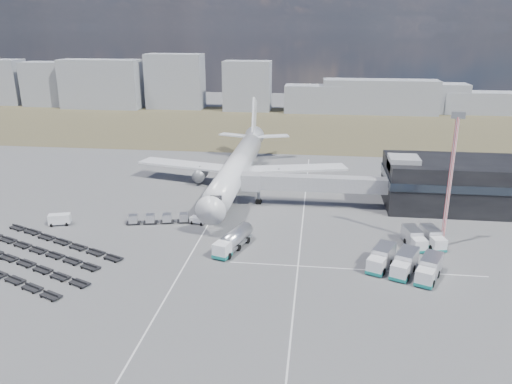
# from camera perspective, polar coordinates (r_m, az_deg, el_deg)

# --- Properties ---
(ground) EXTENTS (420.00, 420.00, 0.00)m
(ground) POSITION_cam_1_polar(r_m,az_deg,el_deg) (89.57, -5.26, -5.55)
(ground) COLOR #565659
(ground) RESTS_ON ground
(grass_strip) EXTENTS (420.00, 90.00, 0.01)m
(grass_strip) POSITION_cam_1_polar(r_m,az_deg,el_deg) (194.16, 1.68, 7.59)
(grass_strip) COLOR #46402A
(grass_strip) RESTS_ON ground
(lane_markings) EXTENTS (47.12, 110.00, 0.01)m
(lane_markings) POSITION_cam_1_polar(r_m,az_deg,el_deg) (90.82, 1.20, -5.12)
(lane_markings) COLOR silver
(lane_markings) RESTS_ON ground
(terminal) EXTENTS (30.40, 16.40, 11.00)m
(terminal) POSITION_cam_1_polar(r_m,az_deg,el_deg) (112.26, 22.10, 0.97)
(terminal) COLOR black
(terminal) RESTS_ON ground
(jet_bridge) EXTENTS (30.30, 3.80, 7.05)m
(jet_bridge) POSITION_cam_1_polar(r_m,az_deg,el_deg) (105.04, 5.55, 1.02)
(jet_bridge) COLOR #939399
(jet_bridge) RESTS_ON ground
(airliner) EXTENTS (51.59, 64.53, 17.62)m
(airliner) POSITION_cam_1_polar(r_m,az_deg,el_deg) (117.85, -2.00, 3.14)
(airliner) COLOR white
(airliner) RESTS_ON ground
(skyline) EXTENTS (308.52, 20.68, 24.65)m
(skyline) POSITION_cam_1_polar(r_m,az_deg,el_deg) (232.59, -2.23, 11.59)
(skyline) COLOR #9296A0
(skyline) RESTS_ON ground
(fuel_tanker) EXTENTS (5.64, 10.57, 3.32)m
(fuel_tanker) POSITION_cam_1_polar(r_m,az_deg,el_deg) (85.30, -2.64, -5.54)
(fuel_tanker) COLOR white
(fuel_tanker) RESTS_ON ground
(pushback_tug) EXTENTS (3.24, 2.30, 1.36)m
(pushback_tug) POSITION_cam_1_polar(r_m,az_deg,el_deg) (97.05, -6.63, -3.23)
(pushback_tug) COLOR white
(pushback_tug) RESTS_ON ground
(utility_van) EXTENTS (4.33, 2.89, 2.15)m
(utility_van) POSITION_cam_1_polar(r_m,az_deg,el_deg) (102.84, -21.53, -2.95)
(utility_van) COLOR white
(utility_van) RESTS_ON ground
(catering_truck) EXTENTS (3.23, 6.65, 2.95)m
(catering_truck) POSITION_cam_1_polar(r_m,az_deg,el_deg) (120.98, 1.68, 1.68)
(catering_truck) COLOR white
(catering_truck) RESTS_ON ground
(service_trucks_near) EXTENTS (12.10, 10.84, 3.02)m
(service_trucks_near) POSITION_cam_1_polar(r_m,az_deg,el_deg) (80.70, 16.62, -7.81)
(service_trucks_near) COLOR white
(service_trucks_near) RESTS_ON ground
(service_trucks_far) EXTENTS (6.96, 7.82, 2.74)m
(service_trucks_far) POSITION_cam_1_polar(r_m,az_deg,el_deg) (91.31, 18.58, -4.99)
(service_trucks_far) COLOR white
(service_trucks_far) RESTS_ON ground
(uld_row) EXTENTS (12.31, 4.26, 1.70)m
(uld_row) POSITION_cam_1_polar(r_m,az_deg,el_deg) (98.24, -11.07, -2.98)
(uld_row) COLOR black
(uld_row) RESTS_ON ground
(baggage_dollies) EXTENTS (34.61, 26.04, 0.75)m
(baggage_dollies) POSITION_cam_1_polar(r_m,az_deg,el_deg) (91.36, -24.84, -6.53)
(baggage_dollies) COLOR black
(baggage_dollies) RESTS_ON ground
(floodlight_mast) EXTENTS (2.22, 1.80, 23.35)m
(floodlight_mast) POSITION_cam_1_polar(r_m,az_deg,el_deg) (89.00, 21.27, 1.11)
(floodlight_mast) COLOR red
(floodlight_mast) RESTS_ON ground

